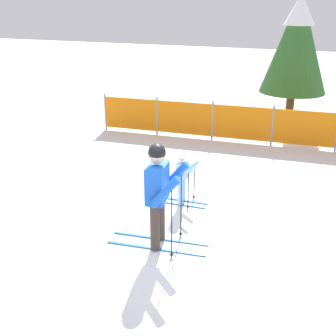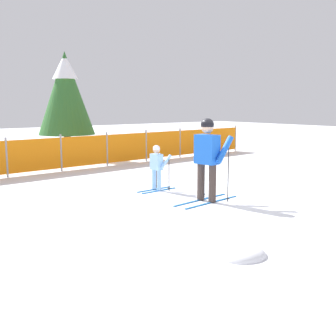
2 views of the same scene
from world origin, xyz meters
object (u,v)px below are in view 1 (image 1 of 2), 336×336
Objects in this scene: skier_child at (183,174)px; safety_fence at (304,128)px; conifer_far at (297,41)px; skier_adult at (159,187)px.

safety_fence is at bearing 62.47° from skier_child.
safety_fence reaches higher than skier_child.
conifer_far is at bearing 102.74° from safety_fence.
conifer_far reaches higher than skier_child.
skier_adult is 6.20m from safety_fence.
conifer_far is (1.02, 9.17, 1.46)m from skier_adult.
skier_adult is 0.15× the size of safety_fence.
skier_child is at bearing -98.84° from conifer_far.
conifer_far reaches higher than safety_fence.
skier_child is 4.75m from safety_fence.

